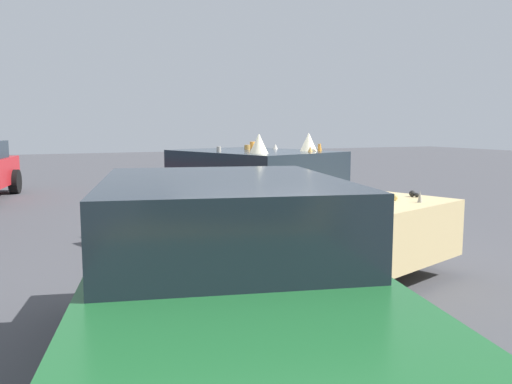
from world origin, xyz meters
name	(u,v)px	position (x,y,z in m)	size (l,w,h in m)	color
ground_plane	(275,254)	(0.00, 0.00, 0.00)	(60.00, 60.00, 0.00)	#47474C
art_car_decorated	(270,202)	(0.10, 0.03, 0.73)	(4.94, 3.18, 1.71)	#D8BC7F
parked_sedan_row_back_far	(226,287)	(-3.34, 2.01, 0.72)	(4.70, 2.75, 1.44)	#1E602D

